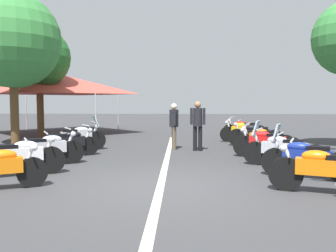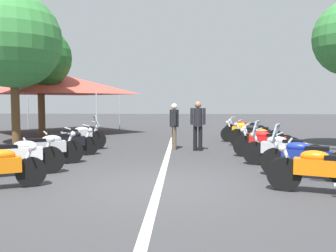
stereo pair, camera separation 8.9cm
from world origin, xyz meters
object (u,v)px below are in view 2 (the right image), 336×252
at_px(bystander_3, 198,122).
at_px(event_tent, 56,84).
at_px(motorcycle_right_row_1, 305,158).
at_px(motorcycle_right_row_3, 267,143).
at_px(motorcycle_left_row_1, 18,156).
at_px(motorcycle_right_row_7, 245,129).
at_px(motorcycle_right_row_6, 244,131).
at_px(motorcycle_left_row_2, 46,149).
at_px(motorcycle_right_row_4, 265,139).
at_px(motorcycle_right_row_0, 324,170).
at_px(motorcycle_right_row_5, 255,134).
at_px(roadside_tree_1, 40,58).
at_px(bystander_4, 174,123).
at_px(motorcycle_left_row_3, 68,142).
at_px(motorcycle_right_row_2, 283,149).
at_px(roadside_tree_0, 13,41).
at_px(motorcycle_left_row_4, 78,137).

xyz_separation_m(bystander_3, event_tent, (6.18, 7.22, 1.63)).
distance_m(motorcycle_right_row_1, motorcycle_right_row_3, 2.85).
relative_size(motorcycle_left_row_1, motorcycle_right_row_7, 1.05).
bearing_deg(bystander_3, motorcycle_right_row_6, -31.64).
distance_m(motorcycle_left_row_2, motorcycle_right_row_4, 7.04).
relative_size(motorcycle_left_row_2, motorcycle_right_row_6, 0.93).
xyz_separation_m(motorcycle_right_row_0, event_tent, (11.84, 9.32, 2.19)).
relative_size(motorcycle_right_row_5, roadside_tree_1, 0.38).
height_order(motorcycle_right_row_5, bystander_3, bystander_3).
bearing_deg(bystander_4, event_tent, 128.72).
distance_m(bystander_4, event_tent, 8.85).
bearing_deg(roadside_tree_1, motorcycle_left_row_1, -161.26).
bearing_deg(motorcycle_left_row_1, bystander_3, 17.81).
bearing_deg(motorcycle_right_row_0, bystander_3, -48.44).
xyz_separation_m(motorcycle_right_row_1, bystander_4, (4.59, 3.05, 0.50)).
distance_m(motorcycle_left_row_2, event_tent, 9.87).
xyz_separation_m(motorcycle_left_row_3, event_tent, (7.64, 3.11, 2.20)).
distance_m(bystander_3, bystander_4, 0.88).
height_order(motorcycle_right_row_2, bystander_3, bystander_3).
xyz_separation_m(bystander_4, roadside_tree_0, (0.94, 6.22, 3.08)).
height_order(motorcycle_right_row_2, motorcycle_right_row_5, motorcycle_right_row_2).
distance_m(motorcycle_left_row_1, motorcycle_right_row_7, 10.52).
xyz_separation_m(motorcycle_left_row_3, motorcycle_left_row_4, (1.39, 0.12, 0.03)).
distance_m(motorcycle_right_row_1, motorcycle_right_row_2, 1.39).
bearing_deg(motorcycle_right_row_1, event_tent, -22.07).
xyz_separation_m(bystander_3, bystander_4, (0.29, 0.83, -0.05)).
bearing_deg(roadside_tree_1, roadside_tree_0, -176.34).
distance_m(motorcycle_left_row_2, motorcycle_right_row_0, 6.87).
relative_size(motorcycle_right_row_0, motorcycle_right_row_6, 1.01).
relative_size(roadside_tree_1, event_tent, 0.83).
bearing_deg(event_tent, motorcycle_right_row_6, -111.12).
relative_size(motorcycle_right_row_2, event_tent, 0.32).
distance_m(motorcycle_right_row_7, roadside_tree_0, 10.35).
height_order(motorcycle_left_row_1, bystander_3, bystander_3).
bearing_deg(motorcycle_left_row_1, motorcycle_right_row_0, -38.83).
bearing_deg(motorcycle_right_row_1, motorcycle_right_row_5, -64.30).
xyz_separation_m(motorcycle_left_row_2, motorcycle_right_row_1, (-1.33, -6.43, 0.01)).
distance_m(motorcycle_left_row_3, motorcycle_right_row_5, 6.90).
distance_m(motorcycle_right_row_4, motorcycle_right_row_7, 4.08).
height_order(motorcycle_left_row_2, bystander_3, bystander_3).
height_order(motorcycle_left_row_1, motorcycle_right_row_0, motorcycle_right_row_0).
distance_m(motorcycle_right_row_3, event_tent, 12.20).
distance_m(motorcycle_right_row_3, motorcycle_right_row_5, 2.71).
relative_size(motorcycle_left_row_1, motorcycle_left_row_3, 1.12).
bearing_deg(motorcycle_right_row_5, event_tent, -10.02).
distance_m(motorcycle_left_row_2, roadside_tree_1, 8.47).
height_order(bystander_3, roadside_tree_1, roadside_tree_1).
bearing_deg(roadside_tree_0, motorcycle_left_row_4, -114.73).
bearing_deg(motorcycle_right_row_1, bystander_4, -30.52).
bearing_deg(roadside_tree_0, bystander_4, -98.55).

